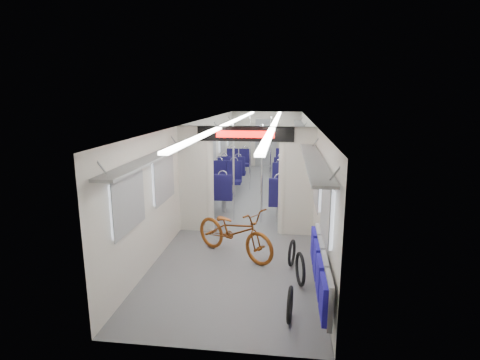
{
  "coord_description": "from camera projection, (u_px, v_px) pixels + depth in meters",
  "views": [
    {
      "loc": [
        0.84,
        -9.77,
        2.9
      ],
      "look_at": [
        -0.13,
        -1.94,
        1.14
      ],
      "focal_mm": 28.0,
      "sensor_mm": 36.0,
      "label": 1
    }
  ],
  "objects": [
    {
      "name": "stanchion_far_right",
      "position": [
        270.0,
        154.0,
        11.77
      ],
      "size": [
        0.04,
        0.04,
        2.3
      ],
      "primitive_type": "cylinder",
      "color": "silver",
      "rests_on": "ground"
    },
    {
      "name": "seat_bay_near_right",
      "position": [
        289.0,
        187.0,
        9.83
      ],
      "size": [
        0.95,
        2.26,
        1.16
      ],
      "color": "#110D3C",
      "rests_on": "ground"
    },
    {
      "name": "bike_hoop_b",
      "position": [
        300.0,
        271.0,
        5.85
      ],
      "size": [
        0.15,
        0.54,
        0.54
      ],
      "primitive_type": "torus",
      "rotation": [
        1.57,
        0.0,
        1.77
      ],
      "color": "black",
      "rests_on": "ground"
    },
    {
      "name": "bike_hoop_c",
      "position": [
        292.0,
        254.0,
        6.54
      ],
      "size": [
        0.16,
        0.47,
        0.47
      ],
      "primitive_type": "torus",
      "rotation": [
        1.57,
        0.0,
        1.34
      ],
      "color": "black",
      "rests_on": "ground"
    },
    {
      "name": "seat_bay_far_right",
      "position": [
        288.0,
        166.0,
        12.98
      ],
      "size": [
        0.94,
        2.19,
        1.14
      ],
      "color": "#110D3C",
      "rests_on": "ground"
    },
    {
      "name": "seat_bay_far_left",
      "position": [
        235.0,
        165.0,
        13.28
      ],
      "size": [
        0.9,
        2.04,
        1.09
      ],
      "color": "#110D3C",
      "rests_on": "ground"
    },
    {
      "name": "bike_hoop_a",
      "position": [
        290.0,
        306.0,
        4.89
      ],
      "size": [
        0.1,
        0.5,
        0.49
      ],
      "primitive_type": "torus",
      "rotation": [
        1.57,
        0.0,
        1.47
      ],
      "color": "black",
      "rests_on": "ground"
    },
    {
      "name": "bicycle",
      "position": [
        234.0,
        231.0,
        6.89
      ],
      "size": [
        1.85,
        1.53,
        0.95
      ],
      "primitive_type": "imported",
      "rotation": [
        0.0,
        0.0,
        0.98
      ],
      "color": "brown",
      "rests_on": "ground"
    },
    {
      "name": "carriage",
      "position": [
        253.0,
        152.0,
        9.61
      ],
      "size": [
        12.0,
        12.02,
        2.31
      ],
      "color": "#515456",
      "rests_on": "ground"
    },
    {
      "name": "flip_bench",
      "position": [
        320.0,
        268.0,
        5.19
      ],
      "size": [
        0.12,
        2.15,
        0.56
      ],
      "color": "gray",
      "rests_on": "carriage"
    },
    {
      "name": "seat_bay_near_left",
      "position": [
        221.0,
        183.0,
        10.39
      ],
      "size": [
        0.93,
        2.16,
        1.13
      ],
      "color": "#110D3C",
      "rests_on": "ground"
    },
    {
      "name": "stanchion_far_left",
      "position": [
        250.0,
        154.0,
        11.68
      ],
      "size": [
        0.04,
        0.04,
        2.3
      ],
      "primitive_type": "cylinder",
      "color": "silver",
      "rests_on": "ground"
    },
    {
      "name": "stanchion_near_left",
      "position": [
        234.0,
        173.0,
        8.78
      ],
      "size": [
        0.04,
        0.04,
        2.3
      ],
      "primitive_type": "cylinder",
      "color": "silver",
      "rests_on": "ground"
    },
    {
      "name": "stanchion_near_right",
      "position": [
        262.0,
        175.0,
        8.6
      ],
      "size": [
        0.05,
        0.05,
        2.3
      ],
      "primitive_type": "cylinder",
      "color": "silver",
      "rests_on": "ground"
    }
  ]
}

